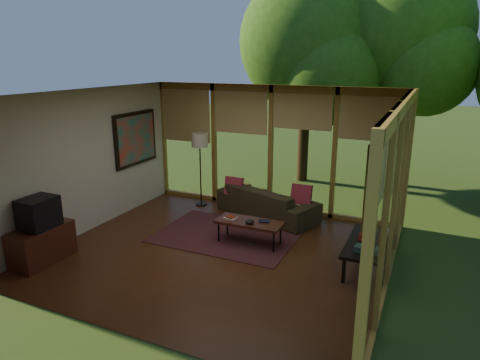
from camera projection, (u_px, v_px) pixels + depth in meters
The scene contains 25 objects.
floor at pixel (218, 252), 7.38m from camera, with size 5.50×5.50×0.00m, color #562D16.
ceiling at pixel (216, 93), 6.64m from camera, with size 5.50×5.50×0.00m, color white.
wall_left at pixel (89, 161), 8.11m from camera, with size 0.04×5.00×2.70m, color beige.
wall_front at pixel (115, 231), 4.82m from camera, with size 5.50×0.04×2.70m, color beige.
window_wall_back at pixel (271, 149), 9.20m from camera, with size 5.50×0.12×2.70m, color #A37D32.
window_wall_right at pixel (393, 199), 5.92m from camera, with size 0.12×5.00×2.70m, color #A37D32.
tree_nw at pixel (308, 42), 10.83m from camera, with size 3.50×3.50×5.38m.
tree_ne at pixel (401, 31), 10.36m from camera, with size 3.31×3.31×5.54m.
rug at pixel (227, 235), 8.08m from camera, with size 2.57×1.82×0.01m, color maroon.
sofa at pixel (267, 202), 8.99m from camera, with size 2.21×0.86×0.65m, color #3A321D.
pillow_left at pixel (234, 186), 9.18m from camera, with size 0.39×0.13×0.39m, color maroon.
pillow_right at pixel (301, 195), 8.58m from camera, with size 0.41×0.14×0.41m, color maroon.
ct_book_lower at pixel (231, 218), 7.72m from camera, with size 0.22×0.17×0.03m, color beige.
ct_book_upper at pixel (231, 217), 7.72m from camera, with size 0.16×0.12×0.03m, color maroon.
ct_book_side at pixel (264, 221), 7.60m from camera, with size 0.18×0.14×0.03m, color black.
ct_bowl at pixel (250, 222), 7.51m from camera, with size 0.16×0.16×0.07m, color black.
media_cabinet at pixel (42, 244), 6.98m from camera, with size 0.50×1.00×0.60m, color #4F2215.
television at pixel (39, 213), 6.82m from camera, with size 0.45×0.55×0.50m, color black.
console_book_a at pixel (363, 249), 6.34m from camera, with size 0.24×0.18×0.09m, color #2D5045.
console_book_b at pixel (368, 237), 6.73m from camera, with size 0.24×0.17×0.11m, color maroon.
console_book_c at pixel (372, 230), 7.09m from camera, with size 0.24×0.17×0.07m, color beige.
floor_lamp at pixel (200, 144), 9.40m from camera, with size 0.36×0.36×1.65m.
coffee_table at pixel (249, 223), 7.64m from camera, with size 1.20×0.50×0.43m.
side_console at pixel (367, 244), 6.72m from camera, with size 0.60×1.40×0.46m.
wall_painting at pixel (136, 139), 9.26m from camera, with size 0.06×1.35×1.15m.
Camera 1 is at (3.14, -5.99, 3.23)m, focal length 32.00 mm.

